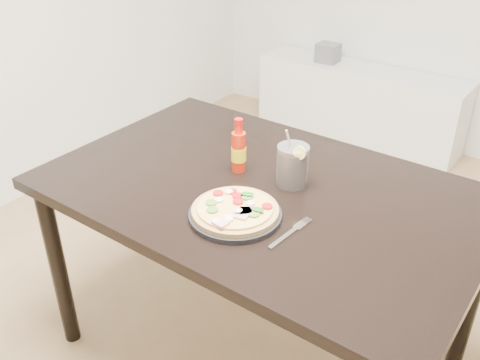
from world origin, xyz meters
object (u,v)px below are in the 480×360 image
Objects in this scene: dining_table at (261,208)px; hot_sauce_bottle at (239,151)px; cola_cup at (292,166)px; fork at (291,232)px; plate at (235,215)px; media_console at (358,104)px; pizza at (235,209)px.

hot_sauce_bottle reaches higher than dining_table.
dining_table is 0.18m from cola_cup.
fork is (0.21, -0.16, 0.09)m from dining_table.
media_console is at bearing 104.99° from plate.
dining_table is 5.45× the size of pizza.
cola_cup reaches higher than plate.
plate is 2.31m from media_console.
pizza reaches higher than fork.
hot_sauce_bottle is (-0.12, 0.04, 0.16)m from dining_table.
cola_cup is 0.28m from fork.
hot_sauce_bottle is 1.00× the size of fork.
plate is 1.43× the size of cola_cup.
pizza is 2.32m from media_console.
hot_sauce_bottle reaches higher than pizza.
dining_table is 0.23m from pizza.
cola_cup is at bearing 9.03° from hot_sauce_bottle.
hot_sauce_bottle is at bearing -77.71° from media_console.
dining_table is 2.10m from media_console.
cola_cup is at bearing 46.53° from dining_table.
fork is at bearing -70.56° from media_console.
plate reaches higher than fork.
plate is (0.04, -0.19, 0.09)m from dining_table.
pizza is 0.18× the size of media_console.
dining_table is at bearing 100.57° from plate.
cola_cup is 2.09m from media_console.
plate is at bearing -165.04° from fork.
plate is at bearing -55.67° from hot_sauce_bottle.
media_console is (-0.62, 1.92, -0.56)m from cola_cup.
dining_table is at bearing -18.41° from hot_sauce_bottle.
plate is 0.18m from fork.
pizza reaches higher than dining_table.
hot_sauce_bottle is 0.40m from fork.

